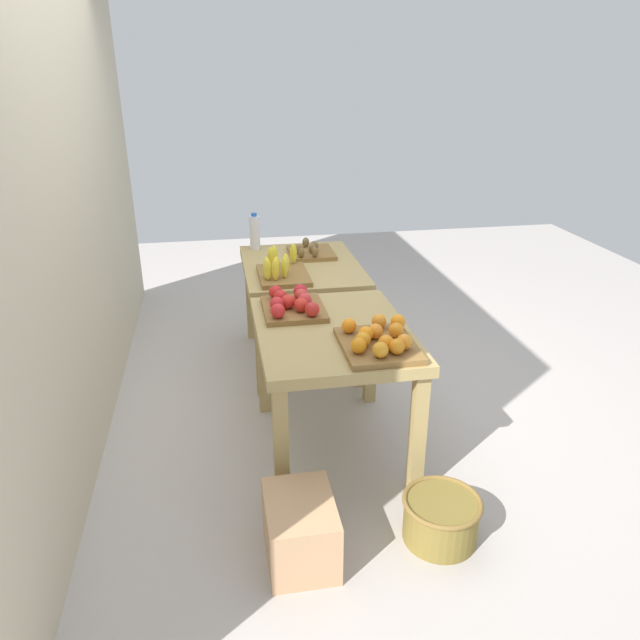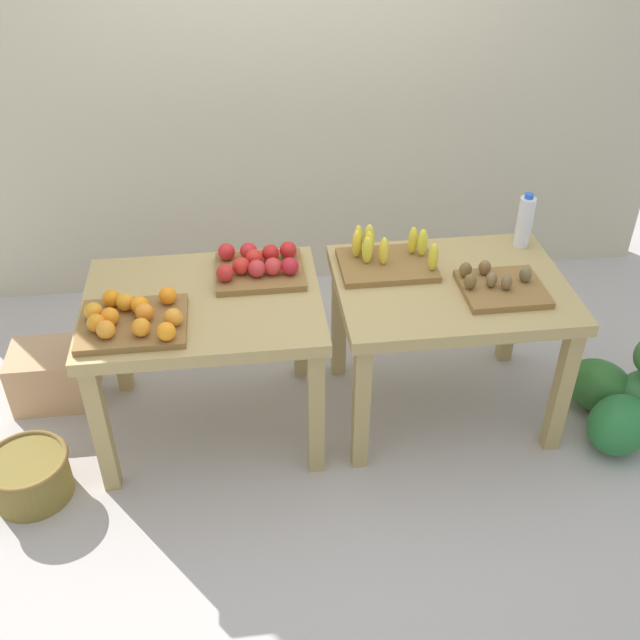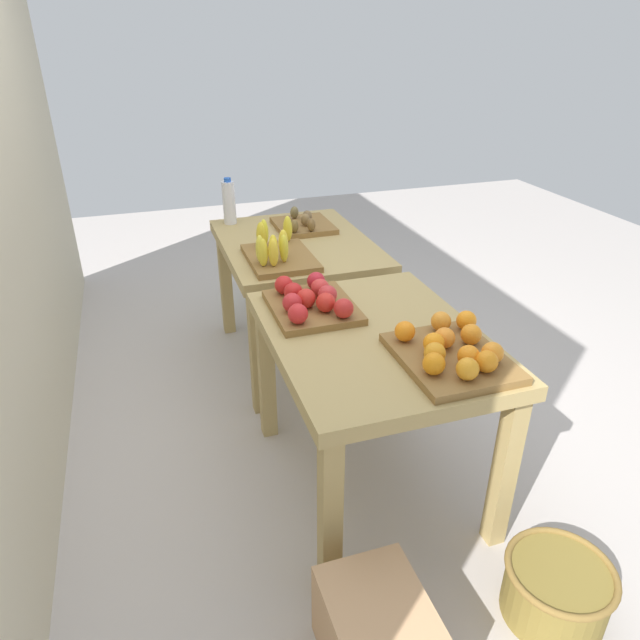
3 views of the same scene
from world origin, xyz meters
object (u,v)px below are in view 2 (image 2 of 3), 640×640
object	(u,v)px
orange_bin	(132,319)
apple_bin	(258,265)
display_table_left	(204,319)
watermelon_pile	(629,395)
kiwi_bin	(499,286)
display_table_right	(449,302)
cardboard_produce_box	(54,375)
wicker_basket	(30,475)
water_bottle	(525,221)
banana_crate	(386,257)

from	to	relation	value
orange_bin	apple_bin	world-z (taller)	apple_bin
display_table_left	watermelon_pile	size ratio (longest dim) A/B	1.48
kiwi_bin	watermelon_pile	size ratio (longest dim) A/B	0.52
display_table_right	cardboard_produce_box	distance (m)	2.00
orange_bin	wicker_basket	world-z (taller)	orange_bin
display_table_left	water_bottle	world-z (taller)	water_bottle
watermelon_pile	orange_bin	bearing A→B (deg)	178.58
display_table_left	cardboard_produce_box	bearing A→B (deg)	159.42
water_bottle	cardboard_produce_box	size ratio (longest dim) A/B	0.68
kiwi_bin	wicker_basket	distance (m)	2.22
apple_bin	wicker_basket	size ratio (longest dim) A/B	1.13
apple_bin	kiwi_bin	world-z (taller)	apple_bin
display_table_left	kiwi_bin	size ratio (longest dim) A/B	2.82
banana_crate	water_bottle	world-z (taller)	water_bottle
display_table_left	water_bottle	xyz separation A→B (m)	(1.54, 0.29, 0.24)
banana_crate	cardboard_produce_box	world-z (taller)	banana_crate
display_table_right	banana_crate	bearing A→B (deg)	147.19
wicker_basket	orange_bin	bearing A→B (deg)	18.70
orange_bin	banana_crate	world-z (taller)	banana_crate
wicker_basket	apple_bin	bearing A→B (deg)	26.47
banana_crate	water_bottle	size ratio (longest dim) A/B	1.61
water_bottle	cardboard_produce_box	world-z (taller)	water_bottle
watermelon_pile	kiwi_bin	bearing A→B (deg)	169.00
display_table_left	kiwi_bin	bearing A→B (deg)	-4.15
cardboard_produce_box	wicker_basket	bearing A→B (deg)	-90.28
kiwi_bin	water_bottle	world-z (taller)	water_bottle
kiwi_bin	wicker_basket	xyz separation A→B (m)	(-2.11, -0.26, -0.66)
wicker_basket	display_table_left	bearing A→B (deg)	23.58
banana_crate	watermelon_pile	size ratio (longest dim) A/B	0.63
water_bottle	kiwi_bin	bearing A→B (deg)	-121.64
apple_bin	cardboard_produce_box	xyz separation A→B (m)	(-1.06, 0.12, -0.64)
display_table_left	wicker_basket	world-z (taller)	display_table_left
apple_bin	watermelon_pile	world-z (taller)	apple_bin
display_table_left	orange_bin	world-z (taller)	orange_bin
banana_crate	cardboard_produce_box	size ratio (longest dim) A/B	1.10
display_table_right	water_bottle	world-z (taller)	water_bottle
display_table_left	display_table_right	xyz separation A→B (m)	(1.12, 0.00, 0.00)
display_table_left	cardboard_produce_box	world-z (taller)	display_table_left
banana_crate	cardboard_produce_box	bearing A→B (deg)	175.61
water_bottle	wicker_basket	distance (m)	2.54
water_bottle	watermelon_pile	distance (m)	0.98
display_table_right	display_table_left	bearing A→B (deg)	180.00
watermelon_pile	banana_crate	bearing A→B (deg)	160.64
display_table_left	kiwi_bin	xyz separation A→B (m)	(1.31, -0.09, 0.14)
display_table_right	watermelon_pile	bearing A→B (deg)	-14.65
banana_crate	watermelon_pile	distance (m)	1.36
display_table_left	display_table_right	bearing A→B (deg)	0.00
cardboard_produce_box	water_bottle	bearing A→B (deg)	-0.31
water_bottle	orange_bin	bearing A→B (deg)	-165.81
water_bottle	cardboard_produce_box	xyz separation A→B (m)	(-2.34, 0.01, -0.72)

